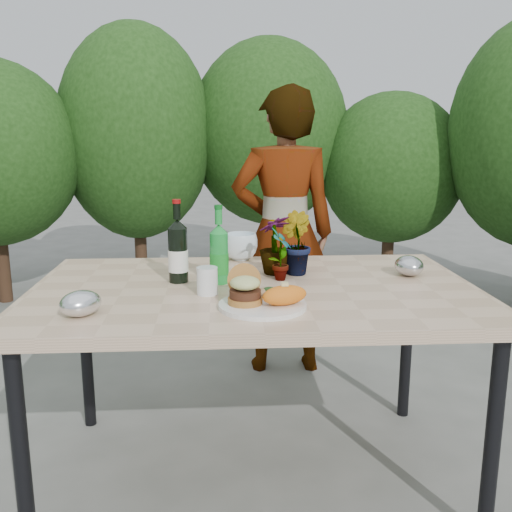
{
  "coord_description": "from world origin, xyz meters",
  "views": [
    {
      "loc": [
        -0.12,
        -1.98,
        1.3
      ],
      "look_at": [
        0.0,
        -0.08,
        0.88
      ],
      "focal_mm": 40.0,
      "sensor_mm": 36.0,
      "label": 1
    }
  ],
  "objects": [
    {
      "name": "foil_packet_left",
      "position": [
        -0.55,
        -0.3,
        0.79
      ],
      "size": [
        0.17,
        0.17,
        0.08
      ],
      "primitive_type": "ellipsoid",
      "rotation": [
        0.0,
        0.0,
        0.85
      ],
      "color": "silver",
      "rests_on": "patio_table"
    },
    {
      "name": "patio_table",
      "position": [
        0.0,
        0.0,
        0.69
      ],
      "size": [
        1.6,
        1.0,
        0.75
      ],
      "color": "#CEAB89",
      "rests_on": "ground"
    },
    {
      "name": "foil_packet_right",
      "position": [
        0.61,
        0.12,
        0.79
      ],
      "size": [
        0.11,
        0.13,
        0.08
      ],
      "primitive_type": "ellipsoid",
      "rotation": [
        0.0,
        0.0,
        1.58
      ],
      "color": "#BABCC1",
      "rests_on": "patio_table"
    },
    {
      "name": "seedling_mid",
      "position": [
        0.17,
        0.18,
        0.87
      ],
      "size": [
        0.16,
        0.17,
        0.24
      ],
      "primitive_type": "imported",
      "rotation": [
        0.0,
        0.0,
        2.03
      ],
      "color": "#305F20",
      "rests_on": "patio_table"
    },
    {
      "name": "dinner_plate",
      "position": [
        0.01,
        -0.26,
        0.76
      ],
      "size": [
        0.28,
        0.28,
        0.01
      ],
      "primitive_type": "cylinder",
      "color": "white",
      "rests_on": "patio_table"
    },
    {
      "name": "seedling_left",
      "position": [
        0.1,
        0.08,
        0.85
      ],
      "size": [
        0.1,
        0.12,
        0.2
      ],
      "primitive_type": "imported",
      "rotation": [
        0.0,
        0.0,
        1.22
      ],
      "color": "#23531C",
      "rests_on": "patio_table"
    },
    {
      "name": "sparkling_water",
      "position": [
        -0.13,
        0.06,
        0.86
      ],
      "size": [
        0.07,
        0.07,
        0.29
      ],
      "rotation": [
        0.0,
        0.0,
        0.36
      ],
      "color": "#198E31",
      "rests_on": "patio_table"
    },
    {
      "name": "wine_bottle",
      "position": [
        -0.28,
        0.08,
        0.86
      ],
      "size": [
        0.07,
        0.07,
        0.31
      ],
      "rotation": [
        0.0,
        0.0,
        -0.33
      ],
      "color": "black",
      "rests_on": "patio_table"
    },
    {
      "name": "burger_stack",
      "position": [
        -0.05,
        -0.24,
        0.81
      ],
      "size": [
        0.11,
        0.16,
        0.11
      ],
      "color": "#B7722D",
      "rests_on": "dinner_plate"
    },
    {
      "name": "person",
      "position": [
        0.22,
        1.01,
        0.76
      ],
      "size": [
        0.56,
        0.38,
        1.53
      ],
      "primitive_type": "imported",
      "rotation": [
        0.0,
        0.0,
        3.16
      ],
      "color": "#9B5E4D",
      "rests_on": "ground"
    },
    {
      "name": "seedling_right",
      "position": [
        0.09,
        0.19,
        0.87
      ],
      "size": [
        0.18,
        0.18,
        0.23
      ],
      "primitive_type": "imported",
      "rotation": [
        0.0,
        0.0,
        3.81
      ],
      "color": "#22561D",
      "rests_on": "patio_table"
    },
    {
      "name": "plastic_cup",
      "position": [
        -0.17,
        -0.09,
        0.8
      ],
      "size": [
        0.07,
        0.07,
        0.09
      ],
      "primitive_type": "cylinder",
      "color": "white",
      "rests_on": "patio_table"
    },
    {
      "name": "sweet_potato",
      "position": [
        0.08,
        -0.28,
        0.8
      ],
      "size": [
        0.17,
        0.12,
        0.06
      ],
      "primitive_type": "ellipsoid",
      "rotation": [
        0.0,
        0.0,
        0.35
      ],
      "color": "orange",
      "rests_on": "dinner_plate"
    },
    {
      "name": "shrub_hedge",
      "position": [
        0.18,
        1.63,
        1.17
      ],
      "size": [
        7.04,
        5.06,
        2.15
      ],
      "color": "#382316",
      "rests_on": "ground"
    },
    {
      "name": "grilled_veg",
      "position": [
        0.03,
        -0.16,
        0.78
      ],
      "size": [
        0.08,
        0.05,
        0.03
      ],
      "color": "olive",
      "rests_on": "dinner_plate"
    },
    {
      "name": "blue_bowl",
      "position": [
        -0.04,
        0.44,
        0.81
      ],
      "size": [
        0.19,
        0.19,
        0.12
      ],
      "primitive_type": "imported",
      "rotation": [
        0.0,
        0.0,
        0.38
      ],
      "color": "white",
      "rests_on": "patio_table"
    },
    {
      "name": "ground",
      "position": [
        0.0,
        0.0,
        0.0
      ],
      "size": [
        80.0,
        80.0,
        0.0
      ],
      "primitive_type": "plane",
      "color": "#61625D",
      "rests_on": "ground"
    }
  ]
}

